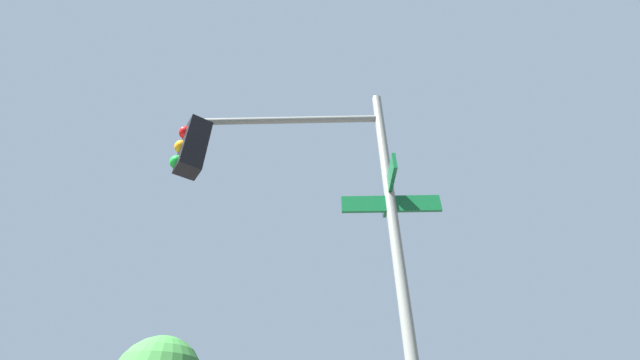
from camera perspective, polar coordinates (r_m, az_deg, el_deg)
The scene contains 1 object.
traffic_signal_near at distance 4.21m, azimuth -4.47°, elevation -2.69°, with size 2.01×2.61×5.51m.
Camera 1 is at (-9.02, -4.32, 1.53)m, focal length 20.70 mm.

